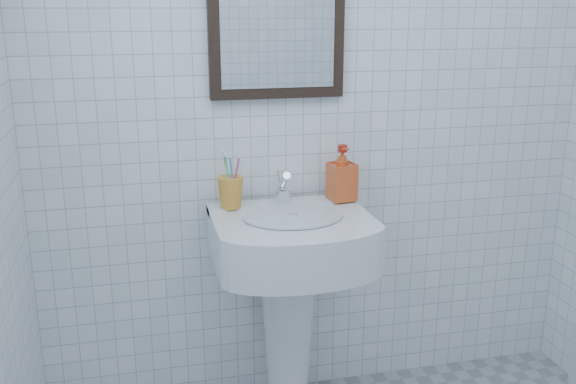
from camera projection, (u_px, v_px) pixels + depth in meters
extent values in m
cube|color=white|center=(321.00, 93.00, 2.44)|extent=(2.20, 0.02, 2.50)
cone|color=white|center=(288.00, 335.00, 2.47)|extent=(0.22, 0.22, 0.70)
cube|color=white|center=(291.00, 238.00, 2.31)|extent=(0.56, 0.40, 0.17)
cube|color=white|center=(282.00, 205.00, 2.43)|extent=(0.56, 0.10, 0.03)
cylinder|color=silver|center=(293.00, 216.00, 2.25)|extent=(0.35, 0.35, 0.01)
cylinder|color=silver|center=(283.00, 197.00, 2.40)|extent=(0.05, 0.05, 0.05)
cylinder|color=silver|center=(284.00, 181.00, 2.36)|extent=(0.03, 0.11, 0.09)
cylinder|color=silver|center=(282.00, 184.00, 2.40)|extent=(0.03, 0.06, 0.10)
imported|color=#D34814|center=(342.00, 173.00, 2.43)|extent=(0.11, 0.11, 0.21)
cube|color=black|center=(277.00, 12.00, 2.30)|extent=(0.50, 0.04, 0.62)
cube|color=silver|center=(278.00, 12.00, 2.28)|extent=(0.42, 0.00, 0.54)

